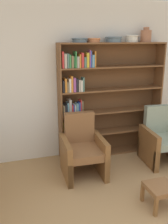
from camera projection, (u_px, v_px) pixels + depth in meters
The scene contains 10 objects.
wall_back at pixel (92, 80), 4.50m from camera, with size 12.00×0.06×2.75m.
bookshelf at pixel (101, 102), 4.48m from camera, with size 1.92×0.30×2.04m.
bowl_copper at pixel (80, 40), 4.05m from camera, with size 0.26×0.26×0.07m.
bowl_stoneware at pixel (94, 40), 4.12m from camera, with size 0.23×0.23×0.07m.
bowl_cream at pixel (114, 39), 4.21m from camera, with size 0.29×0.29×0.09m.
bowl_terracotta at pixel (132, 38), 4.31m from camera, with size 0.23×0.23×0.12m.
vase_tall at pixel (146, 36), 4.37m from camera, with size 0.19×0.19×0.25m.
armchair_leather at pixel (83, 150), 3.95m from camera, with size 0.67×0.71×0.96m.
armchair_cushioned at pixel (162, 139), 4.36m from camera, with size 0.70×0.74×0.96m.
footstool at pixel (160, 189), 3.20m from camera, with size 0.36×0.36×0.30m.
Camera 1 is at (-1.48, -1.41, 2.11)m, focal length 40.00 mm.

